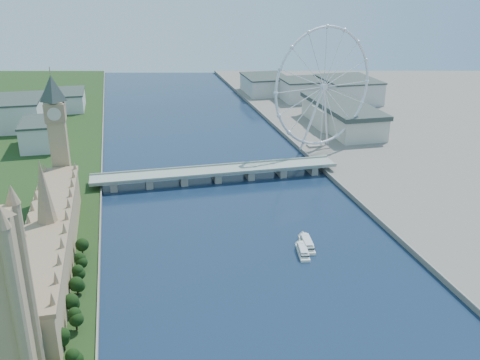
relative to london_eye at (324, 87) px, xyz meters
name	(u,v)px	position (x,y,z in m)	size (l,w,h in m)	color
tree_row	(68,352)	(-232.98, -281.08, -58.19)	(7.65, 215.65, 20.29)	black
parliament_range	(51,243)	(-247.98, -185.08, -49.04)	(24.00, 200.00, 70.00)	tan
big_ben	(56,123)	(-247.98, -77.08, -0.95)	(20.02, 20.02, 110.00)	tan
westminster_bridge	(216,173)	(-119.98, -55.08, -60.89)	(220.00, 22.00, 9.50)	gray
london_eye	(324,87)	(0.00, 0.00, 0.00)	(113.60, 39.12, 124.30)	silver
county_hall	(341,130)	(55.02, 74.92, -67.52)	(54.00, 144.00, 35.00)	beige
city_skyline	(209,98)	(-80.75, 205.00, -50.56)	(505.00, 280.00, 32.00)	beige
tour_boat_near	(303,254)	(-89.82, -201.70, -67.52)	(6.54, 25.81, 5.66)	white
tour_boat_far	(307,247)	(-83.71, -192.82, -67.52)	(7.15, 28.06, 6.18)	silver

